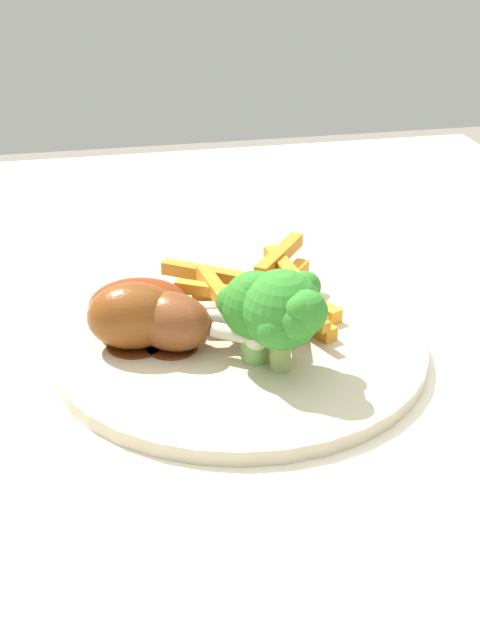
{
  "coord_description": "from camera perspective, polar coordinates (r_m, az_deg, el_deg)",
  "views": [
    {
      "loc": [
        -0.59,
        0.13,
        1.06
      ],
      "look_at": [
        -0.0,
        0.01,
        0.75
      ],
      "focal_mm": 49.08,
      "sensor_mm": 36.0,
      "label": 1
    }
  ],
  "objects": [
    {
      "name": "dining_table",
      "position": [
        0.75,
        0.41,
        -8.68
      ],
      "size": [
        1.1,
        0.87,
        0.72
      ],
      "color": "silver",
      "rests_on": "ground_plane"
    },
    {
      "name": "dinner_plate",
      "position": [
        0.69,
        -0.0,
        -1.92
      ],
      "size": [
        0.29,
        0.29,
        0.01
      ],
      "primitive_type": "cylinder",
      "color": "beige",
      "rests_on": "dining_table"
    },
    {
      "name": "broccoli_floret_front",
      "position": [
        0.62,
        2.9,
        0.6
      ],
      "size": [
        0.07,
        0.06,
        0.08
      ],
      "color": "#91A657",
      "rests_on": "dinner_plate"
    },
    {
      "name": "broccoli_floret_middle",
      "position": [
        0.64,
        1.28,
        0.71
      ],
      "size": [
        0.04,
        0.05,
        0.06
      ],
      "color": "#78AF59",
      "rests_on": "dinner_plate"
    },
    {
      "name": "broccoli_floret_back",
      "position": [
        0.64,
        0.73,
        0.78
      ],
      "size": [
        0.05,
        0.05,
        0.07
      ],
      "color": "#90B951",
      "rests_on": "dinner_plate"
    },
    {
      "name": "carrot_fries_pile",
      "position": [
        0.72,
        1.92,
        1.74
      ],
      "size": [
        0.13,
        0.14,
        0.05
      ],
      "color": "orange",
      "rests_on": "dinner_plate"
    },
    {
      "name": "chicken_drumstick_near",
      "position": [
        0.67,
        -6.63,
        0.25
      ],
      "size": [
        0.06,
        0.12,
        0.05
      ],
      "color": "#55240C",
      "rests_on": "dinner_plate"
    },
    {
      "name": "chicken_drumstick_far",
      "position": [
        0.7,
        -6.24,
        0.86
      ],
      "size": [
        0.08,
        0.13,
        0.04
      ],
      "color": "#5D1C0A",
      "rests_on": "dinner_plate"
    },
    {
      "name": "chicken_drumstick_extra",
      "position": [
        0.67,
        -4.2,
        -0.02
      ],
      "size": [
        0.09,
        0.11,
        0.05
      ],
      "color": "#562411",
      "rests_on": "dinner_plate"
    }
  ]
}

